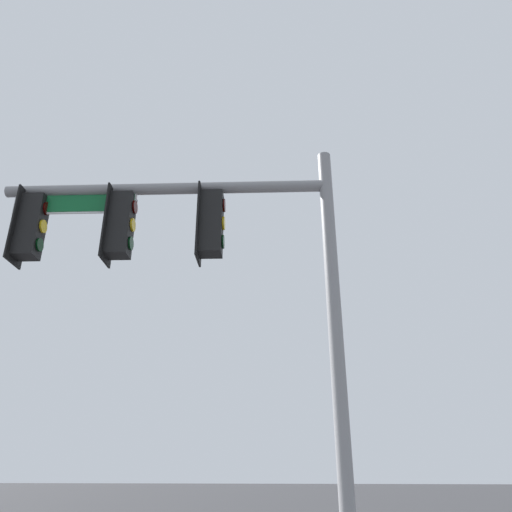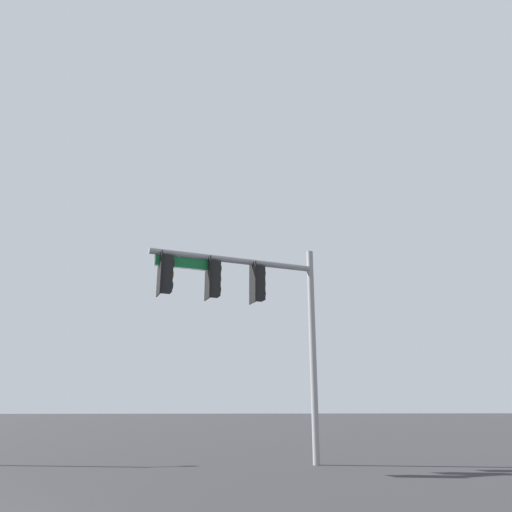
# 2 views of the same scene
# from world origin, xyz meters

# --- Properties ---
(signal_pole_near) EXTENTS (5.32, 1.58, 6.66)m
(signal_pole_near) POSITION_xyz_m (-6.74, -6.71, 4.91)
(signal_pole_near) COLOR gray
(signal_pole_near) RESTS_ON ground_plane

